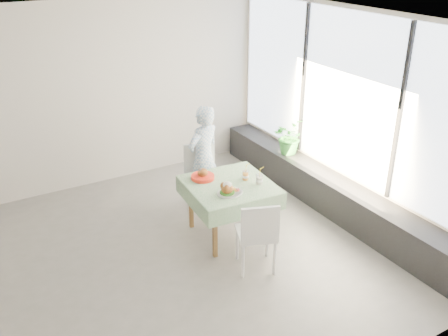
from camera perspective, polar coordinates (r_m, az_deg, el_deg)
floor at (r=6.12m, az=-8.85°, el=-11.07°), size 6.00×6.00×0.00m
ceiling at (r=5.03m, az=-11.02°, el=15.69°), size 6.00×6.00×0.00m
wall_back at (r=7.69m, az=-16.70°, el=7.53°), size 6.00×0.02×2.80m
wall_front at (r=3.51m, az=5.70°, el=-13.56°), size 6.00×0.02×2.80m
wall_right at (r=6.96m, az=13.90°, el=6.06°), size 0.02×5.00×2.80m
window_pane at (r=6.87m, az=13.93°, el=8.00°), size 0.01×4.80×2.18m
window_ledge at (r=7.28m, az=11.83°, el=-2.75°), size 0.40×4.80×0.50m
cafe_table at (r=6.41m, az=0.61°, el=-4.06°), size 1.12×1.12×0.74m
chair_far at (r=7.10m, az=-2.61°, el=-2.59°), size 0.57×0.57×0.93m
chair_near at (r=5.90m, az=3.66°, el=-9.02°), size 0.56×0.56×0.91m
diner at (r=6.97m, az=-2.36°, el=1.17°), size 0.63×0.51×1.52m
main_dish at (r=6.01m, az=0.52°, el=-2.52°), size 0.33×0.33×0.17m
juice_cup_orange at (r=6.36m, az=2.46°, el=-0.88°), size 0.09×0.09×0.25m
juice_cup_lemonade at (r=6.27m, az=4.05°, el=-1.33°), size 0.09×0.09×0.26m
second_dish at (r=6.40m, az=-2.45°, el=-0.89°), size 0.30×0.30×0.14m
potted_plant at (r=7.75m, az=7.40°, el=3.63°), size 0.66×0.65×0.55m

